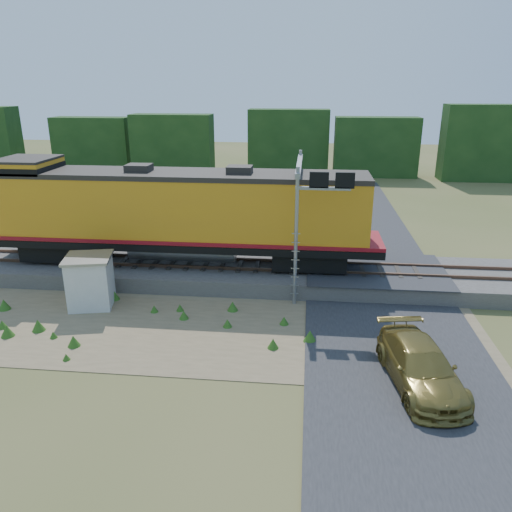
# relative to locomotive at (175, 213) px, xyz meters

# --- Properties ---
(ground) EXTENTS (140.00, 140.00, 0.00)m
(ground) POSITION_rel_locomotive_xyz_m (3.34, -6.00, -3.56)
(ground) COLOR #475123
(ground) RESTS_ON ground
(ballast) EXTENTS (70.00, 5.00, 0.80)m
(ballast) POSITION_rel_locomotive_xyz_m (3.34, 0.00, -3.16)
(ballast) COLOR slate
(ballast) RESTS_ON ground
(rails) EXTENTS (70.00, 1.54, 0.16)m
(rails) POSITION_rel_locomotive_xyz_m (3.34, 0.00, -2.68)
(rails) COLOR brown
(rails) RESTS_ON ballast
(dirt_shoulder) EXTENTS (26.00, 8.00, 0.03)m
(dirt_shoulder) POSITION_rel_locomotive_xyz_m (1.34, -5.50, -3.55)
(dirt_shoulder) COLOR #8C7754
(dirt_shoulder) RESTS_ON ground
(road) EXTENTS (7.00, 66.00, 0.86)m
(road) POSITION_rel_locomotive_xyz_m (10.34, -5.26, -3.47)
(road) COLOR #38383A
(road) RESTS_ON ground
(tree_line_north) EXTENTS (130.00, 3.00, 6.50)m
(tree_line_north) POSITION_rel_locomotive_xyz_m (3.34, 32.00, -0.49)
(tree_line_north) COLOR #183814
(tree_line_north) RESTS_ON ground
(weed_clumps) EXTENTS (15.00, 6.20, 0.56)m
(weed_clumps) POSITION_rel_locomotive_xyz_m (-0.16, -5.90, -3.56)
(weed_clumps) COLOR #31601B
(weed_clumps) RESTS_ON ground
(locomotive) EXTENTS (20.44, 3.12, 5.27)m
(locomotive) POSITION_rel_locomotive_xyz_m (0.00, 0.00, 0.00)
(locomotive) COLOR black
(locomotive) RESTS_ON rails
(shed) EXTENTS (2.44, 2.44, 2.42)m
(shed) POSITION_rel_locomotive_xyz_m (-3.09, -3.94, -2.34)
(shed) COLOR silver
(shed) RESTS_ON ground
(signal_gantry) EXTENTS (2.56, 6.20, 6.46)m
(signal_gantry) POSITION_rel_locomotive_xyz_m (6.60, -0.64, 1.32)
(signal_gantry) COLOR gray
(signal_gantry) RESTS_ON ground
(car) EXTENTS (2.79, 5.25, 1.45)m
(car) POSITION_rel_locomotive_xyz_m (10.77, -9.01, -2.84)
(car) COLOR olive
(car) RESTS_ON ground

